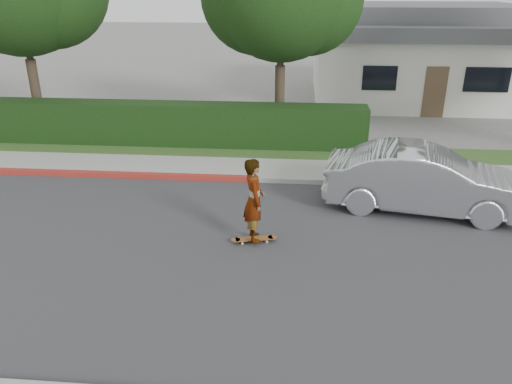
% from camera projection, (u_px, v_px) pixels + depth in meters
% --- Properties ---
extents(ground, '(120.00, 120.00, 0.00)m').
position_uv_depth(ground, '(191.00, 252.00, 10.65)').
color(ground, slate).
rests_on(ground, ground).
extents(road, '(60.00, 8.00, 0.01)m').
position_uv_depth(road, '(191.00, 252.00, 10.65)').
color(road, '#2D2D30').
rests_on(road, ground).
extents(curb_far, '(60.00, 0.20, 0.15)m').
position_uv_depth(curb_far, '(220.00, 178.00, 14.37)').
color(curb_far, '#9E9E99').
rests_on(curb_far, ground).
extents(curb_red_section, '(12.00, 0.21, 0.15)m').
position_uv_depth(curb_red_section, '(53.00, 173.00, 14.76)').
color(curb_red_section, maroon).
rests_on(curb_red_section, ground).
extents(sidewalk_far, '(60.00, 1.60, 0.12)m').
position_uv_depth(sidewalk_far, '(224.00, 168.00, 15.20)').
color(sidewalk_far, gray).
rests_on(sidewalk_far, ground).
extents(planting_strip, '(60.00, 1.60, 0.10)m').
position_uv_depth(planting_strip, '(231.00, 152.00, 16.67)').
color(planting_strip, '#2D4C1E').
rests_on(planting_strip, ground).
extents(hedge, '(15.00, 1.00, 1.50)m').
position_uv_depth(hedge, '(147.00, 124.00, 17.18)').
color(hedge, black).
rests_on(hedge, ground).
extents(house, '(10.60, 8.60, 4.30)m').
position_uv_depth(house, '(422.00, 53.00, 23.85)').
color(house, beige).
rests_on(house, ground).
extents(skateboard, '(1.03, 0.43, 0.09)m').
position_uv_depth(skateboard, '(254.00, 239.00, 10.99)').
color(skateboard, gold).
rests_on(skateboard, ground).
extents(skateboarder, '(0.59, 0.76, 1.85)m').
position_uv_depth(skateboarder, '(254.00, 200.00, 10.62)').
color(skateboarder, white).
rests_on(skateboarder, skateboard).
extents(car_silver, '(5.07, 2.50, 1.60)m').
position_uv_depth(car_silver, '(424.00, 180.00, 12.30)').
color(car_silver, silver).
rests_on(car_silver, ground).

